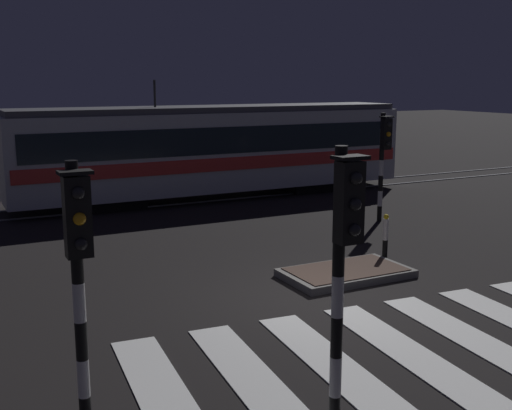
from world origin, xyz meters
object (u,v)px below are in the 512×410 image
(traffic_light_corner_near_left, at_px, (78,260))
(bollard_island_edge, at_px, (385,237))
(traffic_light_corner_far_right, at_px, (384,151))
(traffic_light_kerb_mid_left, at_px, (343,252))
(tram, at_px, (214,149))

(traffic_light_corner_near_left, xyz_separation_m, bollard_island_edge, (7.81, 4.31, -1.59))
(traffic_light_corner_far_right, relative_size, traffic_light_corner_near_left, 0.98)
(traffic_light_corner_near_left, bearing_deg, traffic_light_kerb_mid_left, -27.68)
(traffic_light_corner_far_right, distance_m, traffic_light_corner_near_left, 12.90)
(traffic_light_kerb_mid_left, distance_m, traffic_light_corner_near_left, 2.95)
(traffic_light_corner_near_left, relative_size, bollard_island_edge, 2.94)
(traffic_light_corner_near_left, bearing_deg, bollard_island_edge, 28.91)
(traffic_light_kerb_mid_left, height_order, traffic_light_corner_near_left, traffic_light_kerb_mid_left)
(traffic_light_corner_far_right, bearing_deg, bollard_island_edge, -127.14)
(traffic_light_kerb_mid_left, xyz_separation_m, tram, (4.98, 15.04, -0.52))
(tram, bearing_deg, traffic_light_corner_far_right, -65.09)
(traffic_light_corner_near_left, bearing_deg, tram, 60.97)
(traffic_light_corner_near_left, height_order, bollard_island_edge, traffic_light_corner_near_left)
(traffic_light_corner_far_right, height_order, traffic_light_corner_near_left, traffic_light_corner_near_left)
(traffic_light_kerb_mid_left, distance_m, tram, 15.85)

